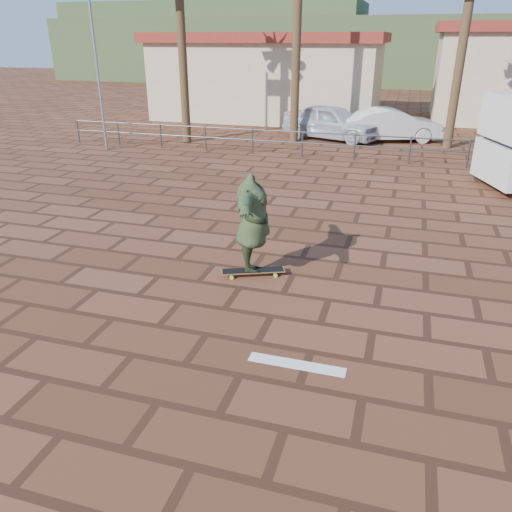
% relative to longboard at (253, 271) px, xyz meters
% --- Properties ---
extents(ground, '(120.00, 120.00, 0.00)m').
position_rel_longboard_xyz_m(ground, '(0.74, -1.39, -0.10)').
color(ground, brown).
rests_on(ground, ground).
extents(paint_stripe, '(1.40, 0.22, 0.01)m').
position_rel_longboard_xyz_m(paint_stripe, '(1.44, -2.59, -0.10)').
color(paint_stripe, white).
rests_on(paint_stripe, ground).
extents(guardrail, '(24.06, 0.06, 1.00)m').
position_rel_longboard_xyz_m(guardrail, '(0.74, 10.61, 0.58)').
color(guardrail, '#47494F').
rests_on(guardrail, ground).
extents(flagpole, '(1.30, 0.10, 8.00)m').
position_rel_longboard_xyz_m(flagpole, '(-9.13, 9.61, 4.54)').
color(flagpole, gray).
rests_on(flagpole, ground).
extents(building_west, '(12.60, 7.60, 4.50)m').
position_rel_longboard_xyz_m(building_west, '(-5.26, 20.61, 2.18)').
color(building_west, beige).
rests_on(building_west, ground).
extents(hill_front, '(70.00, 18.00, 6.00)m').
position_rel_longboard_xyz_m(hill_front, '(0.74, 48.61, 2.90)').
color(hill_front, '#384C28').
rests_on(hill_front, ground).
extents(hill_back, '(35.00, 14.00, 8.00)m').
position_rel_longboard_xyz_m(hill_back, '(-21.26, 54.61, 3.90)').
color(hill_back, '#384C28').
rests_on(hill_back, ground).
extents(longboard, '(1.24, 0.73, 0.12)m').
position_rel_longboard_xyz_m(longboard, '(0.00, 0.00, 0.00)').
color(longboard, olive).
rests_on(longboard, ground).
extents(skateboarder, '(1.24, 2.46, 1.93)m').
position_rel_longboard_xyz_m(skateboarder, '(-0.00, 0.00, 0.99)').
color(skateboarder, '#303E21').
rests_on(skateboarder, longboard).
extents(car_silver, '(4.84, 3.23, 1.53)m').
position_rel_longboard_xyz_m(car_silver, '(-0.75, 14.61, 0.67)').
color(car_silver, silver).
rests_on(car_silver, ground).
extents(car_white, '(4.55, 2.78, 1.42)m').
position_rel_longboard_xyz_m(car_white, '(1.87, 14.90, 0.61)').
color(car_white, silver).
rests_on(car_white, ground).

